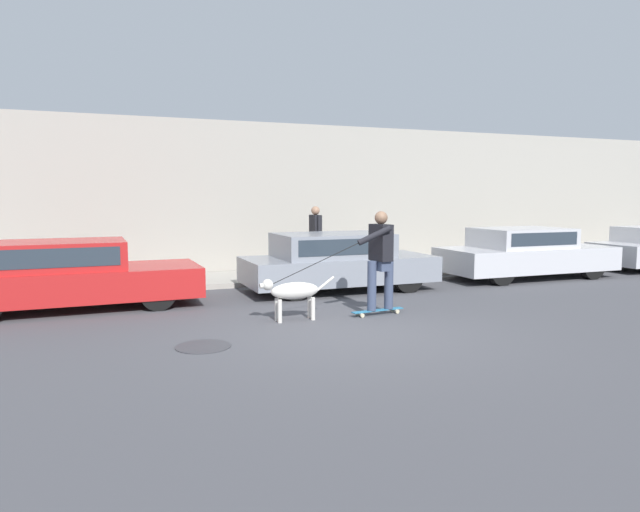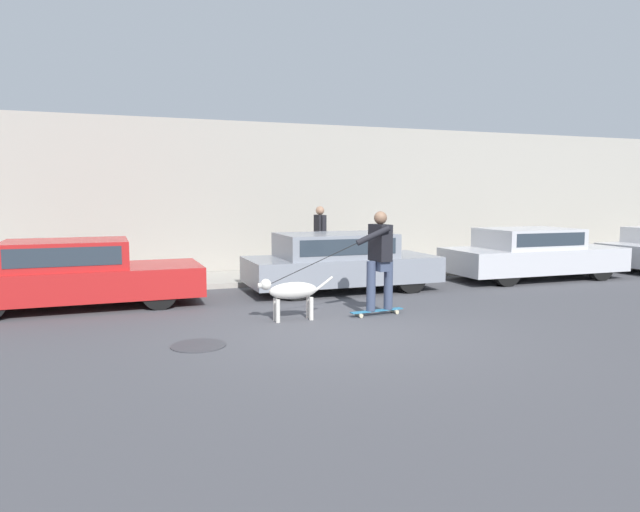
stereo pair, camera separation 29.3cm
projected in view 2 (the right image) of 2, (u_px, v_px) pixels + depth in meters
ground_plane at (347, 332)px, 8.46m from camera, size 36.00×36.00×0.00m
back_wall at (244, 199)px, 14.53m from camera, size 32.00×0.30×3.86m
sidewalk_curb at (256, 278)px, 13.63m from camera, size 30.00×2.02×0.11m
parked_car_0 at (75, 275)px, 10.24m from camera, size 4.34×1.75×1.22m
parked_car_1 at (340, 262)px, 12.02m from camera, size 4.02×1.73×1.22m
parked_car_2 at (532, 254)px, 13.75m from camera, size 4.34×1.81×1.23m
dog at (291, 292)px, 9.17m from camera, size 1.27×0.28×0.70m
skateboarder at (379, 256)px, 9.54m from camera, size 2.40×0.63×1.75m
pedestrian_with_bag at (320, 236)px, 13.77m from camera, size 0.21×0.65×1.64m
manhole_cover at (198, 346)px, 7.65m from camera, size 0.74×0.74×0.01m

